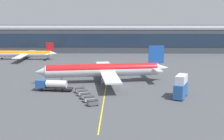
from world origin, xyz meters
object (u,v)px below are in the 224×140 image
(baggage_cart_3, at_px, (83,93))
(baggage_cart_4, at_px, (80,90))
(baggage_cart_2, at_px, (86,96))
(baggage_cart_0, at_px, (93,103))
(baggage_cart_1, at_px, (89,99))
(commuter_jet_far, at_px, (23,54))
(fuel_tanker, at_px, (52,85))
(main_airliner, at_px, (103,70))
(catering_lift, at_px, (181,87))

(baggage_cart_3, bearing_deg, baggage_cart_4, 110.97)
(baggage_cart_2, bearing_deg, baggage_cart_0, -69.03)
(baggage_cart_1, bearing_deg, commuter_jet_far, 119.09)
(fuel_tanker, xyz_separation_m, baggage_cart_2, (10.80, -7.96, -0.96))
(fuel_tanker, bearing_deg, baggage_cart_1, -42.49)
(main_airliner, height_order, catering_lift, main_airliner)
(baggage_cart_0, bearing_deg, main_airliner, 86.14)
(baggage_cart_2, bearing_deg, baggage_cart_1, -69.03)
(baggage_cart_2, xyz_separation_m, commuter_jet_far, (-35.78, 63.37, 1.98))
(baggage_cart_4, bearing_deg, catering_lift, -9.95)
(catering_lift, relative_size, baggage_cart_3, 2.39)
(main_airliner, height_order, baggage_cart_4, main_airliner)
(main_airliner, xyz_separation_m, baggage_cart_3, (-5.11, -15.81, -3.30))
(commuter_jet_far, bearing_deg, fuel_tanker, -65.74)
(baggage_cart_0, distance_m, commuter_jet_far, 79.14)
(baggage_cart_2, relative_size, baggage_cart_4, 1.00)
(main_airliner, xyz_separation_m, baggage_cart_2, (-3.96, -18.79, -3.30))
(catering_lift, relative_size, baggage_cart_0, 2.39)
(fuel_tanker, relative_size, catering_lift, 1.52)
(baggage_cart_3, distance_m, commuter_jet_far, 69.64)
(baggage_cart_2, bearing_deg, baggage_cart_4, 110.97)
(baggage_cart_3, bearing_deg, catering_lift, -4.08)
(main_airliner, bearing_deg, baggage_cart_2, -101.90)
(main_airliner, bearing_deg, baggage_cart_0, -93.86)
(fuel_tanker, distance_m, baggage_cart_1, 16.23)
(fuel_tanker, height_order, baggage_cart_0, fuel_tanker)
(catering_lift, bearing_deg, baggage_cart_0, -163.17)
(catering_lift, distance_m, baggage_cart_3, 26.92)
(baggage_cart_3, xyz_separation_m, baggage_cart_4, (-1.15, 2.99, 0.00))
(main_airliner, height_order, baggage_cart_0, main_airliner)
(baggage_cart_2, relative_size, baggage_cart_3, 1.00)
(fuel_tanker, height_order, baggage_cart_2, fuel_tanker)
(baggage_cart_1, distance_m, commuter_jet_far, 75.97)
(baggage_cart_0, relative_size, baggage_cart_2, 1.00)
(baggage_cart_1, distance_m, baggage_cart_3, 6.40)
(commuter_jet_far, bearing_deg, baggage_cart_2, -60.55)
(main_airliner, distance_m, baggage_cart_2, 19.49)
(baggage_cart_1, distance_m, baggage_cart_2, 3.20)
(baggage_cart_4, bearing_deg, commuter_jet_far, 120.26)
(main_airliner, relative_size, baggage_cart_3, 14.56)
(baggage_cart_3, bearing_deg, baggage_cart_1, -69.03)
(catering_lift, height_order, baggage_cart_3, catering_lift)
(baggage_cart_1, xyz_separation_m, baggage_cart_2, (-1.15, 2.99, 0.00))
(catering_lift, xyz_separation_m, baggage_cart_0, (-23.32, -7.05, -2.28))
(catering_lift, bearing_deg, baggage_cart_3, 175.92)
(baggage_cart_2, relative_size, commuter_jet_far, 0.09)
(main_airliner, distance_m, baggage_cart_0, 25.05)
(catering_lift, bearing_deg, fuel_tanker, 169.30)
(baggage_cart_3, relative_size, commuter_jet_far, 0.09)
(main_airliner, relative_size, baggage_cart_0, 14.56)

